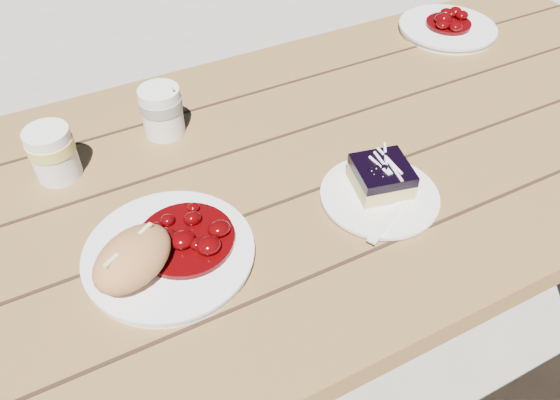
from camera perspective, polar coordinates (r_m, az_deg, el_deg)
name	(u,v)px	position (r m, az deg, el deg)	size (l,w,h in m)	color
ground	(271,376)	(1.58, -0.96, -17.94)	(60.00, 60.00, 0.00)	#A19C91
picnic_table	(267,233)	(1.09, -1.33, -3.47)	(2.00, 1.55, 0.75)	brown
main_plate	(169,254)	(0.85, -11.48, -5.54)	(0.25, 0.25, 0.02)	white
goulash_stew	(185,232)	(0.84, -9.94, -3.34)	(0.15, 0.15, 0.04)	#4E0204
bread_roll	(133,258)	(0.80, -15.13, -5.90)	(0.13, 0.09, 0.07)	#B67B46
dessert_plate	(379,197)	(0.94, 10.34, 0.36)	(0.20, 0.20, 0.01)	white
blueberry_cake	(381,176)	(0.93, 10.55, 2.46)	(0.11, 0.11, 0.05)	#D4C074
fork_dessert	(389,218)	(0.90, 11.35, -1.88)	(0.03, 0.16, 0.01)	white
coffee_cup	(162,111)	(1.07, -12.23, 9.05)	(0.08, 0.08, 0.10)	white
second_plate	(447,29)	(1.47, 17.07, 16.72)	(0.23, 0.23, 0.02)	white
second_stew	(450,18)	(1.46, 17.32, 17.72)	(0.11, 0.11, 0.04)	#4E0204
second_cup	(53,153)	(1.02, -22.63, 4.52)	(0.08, 0.08, 0.10)	white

